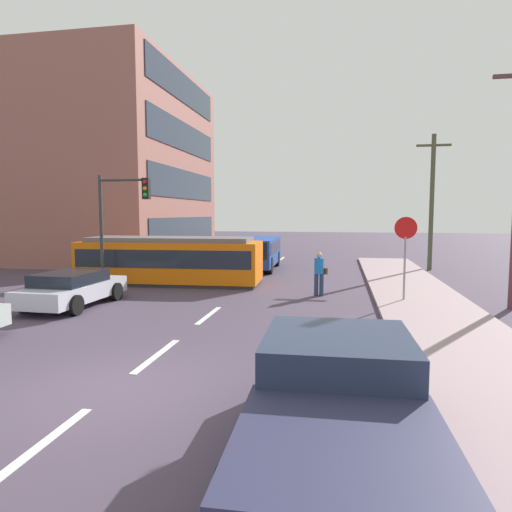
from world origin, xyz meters
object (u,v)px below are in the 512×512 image
Objects in this scene: traffic_light_mast at (120,211)px; utility_pole_mid at (432,200)px; parked_sedan_mid at (72,288)px; pickup_truck_parked at (338,406)px; streetcar_tram at (171,260)px; pedestrian_crossing at (319,271)px; stop_sign at (405,241)px; city_bus at (253,251)px.

utility_pole_mid is (13.66, 9.23, 0.63)m from traffic_light_mast.
parked_sedan_mid is 0.89× the size of traffic_light_mast.
utility_pole_mid is at bearing 76.65° from pickup_truck_parked.
streetcar_tram is at bearing -149.64° from utility_pole_mid.
pedestrian_crossing is at bearing 93.68° from pickup_truck_parked.
stop_sign is 0.39× the size of utility_pole_mid.
parked_sedan_mid is at bearing -156.68° from pedestrian_crossing.
pedestrian_crossing is (4.01, -7.58, -0.08)m from city_bus.
pedestrian_crossing is 8.31m from traffic_light_mast.
parked_sedan_mid is at bearing 137.14° from pickup_truck_parked.
city_bus is at bearing 129.47° from stop_sign.
streetcar_tram is 3.23m from traffic_light_mast.
pickup_truck_parked is (0.75, -11.71, -0.15)m from pedestrian_crossing.
utility_pole_mid reaches higher than pedestrian_crossing.
stop_sign is at bearing -50.53° from city_bus.
stop_sign is (9.65, -2.71, 1.11)m from streetcar_tram.
traffic_light_mast reaches higher than stop_sign.
traffic_light_mast is (0.12, 3.31, 2.63)m from parked_sedan_mid.
pedestrian_crossing is 8.83m from parked_sedan_mid.
traffic_light_mast reaches higher than pickup_truck_parked.
parked_sedan_mid is (-8.86, 8.22, -0.18)m from pickup_truck_parked.
city_bus is (2.66, 5.77, -0.06)m from streetcar_tram.
streetcar_tram is 4.85× the size of pedestrian_crossing.
traffic_light_mast reaches higher than pedestrian_crossing.
city_bus is at bearing 117.87° from pedestrian_crossing.
stop_sign is (2.98, -0.91, 1.25)m from pedestrian_crossing.
stop_sign reaches higher than pickup_truck_parked.
stop_sign reaches higher than city_bus.
pickup_truck_parked is at bearing -101.64° from stop_sign.
pickup_truck_parked is at bearing -76.14° from city_bus.
traffic_light_mast reaches higher than parked_sedan_mid.
streetcar_tram reaches higher than pickup_truck_parked.
city_bus is 11.81m from parked_sedan_mid.
city_bus is 8.57m from pedestrian_crossing.
pedestrian_crossing is (6.67, -1.81, -0.14)m from streetcar_tram.
city_bus is 19.87m from pickup_truck_parked.
traffic_light_mast is at bearing 87.90° from parked_sedan_mid.
city_bus is at bearing 103.86° from pickup_truck_parked.
traffic_light_mast is at bearing -178.65° from pedestrian_crossing.
streetcar_tram is at bearing 164.85° from pedestrian_crossing.
city_bus reaches higher than pickup_truck_parked.
parked_sedan_mid is 18.91m from utility_pole_mid.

